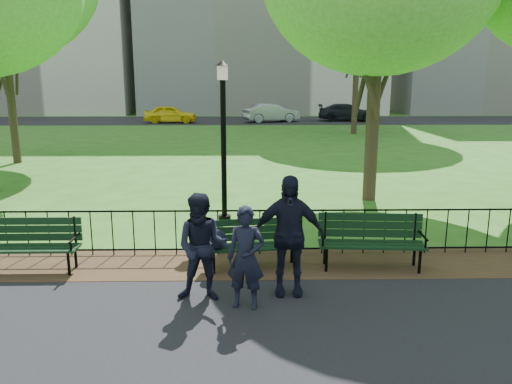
{
  "coord_description": "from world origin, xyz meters",
  "views": [
    {
      "loc": [
        0.35,
        -7.12,
        3.29
      ],
      "look_at": [
        0.52,
        1.5,
        1.35
      ],
      "focal_mm": 35.0,
      "sensor_mm": 36.0,
      "label": 1
    }
  ],
  "objects_px": {
    "taxi": "(170,114)",
    "sedan_silver": "(271,113)",
    "park_bench_left_a": "(28,239)",
    "person_left": "(246,258)",
    "park_bench_main": "(242,239)",
    "park_bench_right_a": "(371,235)",
    "person_right": "(288,235)",
    "lamppost": "(223,137)",
    "person_mid": "(203,247)",
    "sedan_dark": "(348,112)"
  },
  "relations": [
    {
      "from": "park_bench_left_a",
      "to": "person_left",
      "type": "height_order",
      "value": "person_left"
    },
    {
      "from": "park_bench_main",
      "to": "park_bench_right_a",
      "type": "height_order",
      "value": "park_bench_right_a"
    },
    {
      "from": "lamppost",
      "to": "person_mid",
      "type": "height_order",
      "value": "lamppost"
    },
    {
      "from": "park_bench_left_a",
      "to": "taxi",
      "type": "distance_m",
      "value": 31.38
    },
    {
      "from": "park_bench_main",
      "to": "person_mid",
      "type": "height_order",
      "value": "person_mid"
    },
    {
      "from": "taxi",
      "to": "sedan_silver",
      "type": "height_order",
      "value": "sedan_silver"
    },
    {
      "from": "park_bench_right_a",
      "to": "sedan_dark",
      "type": "height_order",
      "value": "sedan_dark"
    },
    {
      "from": "lamppost",
      "to": "sedan_silver",
      "type": "height_order",
      "value": "lamppost"
    },
    {
      "from": "person_left",
      "to": "taxi",
      "type": "relative_size",
      "value": 0.37
    },
    {
      "from": "person_mid",
      "to": "park_bench_main",
      "type": "bearing_deg",
      "value": 70.17
    },
    {
      "from": "park_bench_main",
      "to": "sedan_silver",
      "type": "xyz_separation_m",
      "value": [
        2.11,
        31.94,
        0.18
      ]
    },
    {
      "from": "park_bench_left_a",
      "to": "sedan_silver",
      "type": "xyz_separation_m",
      "value": [
        5.84,
        31.93,
        0.17
      ]
    },
    {
      "from": "park_bench_main",
      "to": "taxi",
      "type": "xyz_separation_m",
      "value": [
        -5.86,
        31.31,
        0.14
      ]
    },
    {
      "from": "person_mid",
      "to": "taxi",
      "type": "relative_size",
      "value": 0.41
    },
    {
      "from": "person_left",
      "to": "person_right",
      "type": "relative_size",
      "value": 0.81
    },
    {
      "from": "person_right",
      "to": "person_left",
      "type": "bearing_deg",
      "value": -141.17
    },
    {
      "from": "person_left",
      "to": "sedan_dark",
      "type": "bearing_deg",
      "value": 87.46
    },
    {
      "from": "lamppost",
      "to": "taxi",
      "type": "height_order",
      "value": "lamppost"
    },
    {
      "from": "park_bench_main",
      "to": "person_right",
      "type": "distance_m",
      "value": 1.34
    },
    {
      "from": "person_left",
      "to": "sedan_dark",
      "type": "distance_m",
      "value": 35.44
    },
    {
      "from": "park_bench_main",
      "to": "park_bench_left_a",
      "type": "height_order",
      "value": "park_bench_left_a"
    },
    {
      "from": "park_bench_main",
      "to": "park_bench_right_a",
      "type": "xyz_separation_m",
      "value": [
        2.3,
        0.04,
        0.04
      ]
    },
    {
      "from": "person_left",
      "to": "sedan_silver",
      "type": "bearing_deg",
      "value": 97.67
    },
    {
      "from": "park_bench_left_a",
      "to": "lamppost",
      "type": "distance_m",
      "value": 4.71
    },
    {
      "from": "taxi",
      "to": "sedan_silver",
      "type": "relative_size",
      "value": 0.91
    },
    {
      "from": "park_bench_left_a",
      "to": "lamppost",
      "type": "xyz_separation_m",
      "value": [
        3.3,
        3.03,
        1.45
      ]
    },
    {
      "from": "sedan_silver",
      "to": "park_bench_right_a",
      "type": "bearing_deg",
      "value": 160.9
    },
    {
      "from": "park_bench_right_a",
      "to": "lamppost",
      "type": "distance_m",
      "value": 4.3
    },
    {
      "from": "sedan_silver",
      "to": "park_bench_main",
      "type": "bearing_deg",
      "value": 156.78
    },
    {
      "from": "lamppost",
      "to": "person_left",
      "type": "xyz_separation_m",
      "value": [
        0.51,
        -4.58,
        -1.25
      ]
    },
    {
      "from": "park_bench_left_a",
      "to": "person_right",
      "type": "height_order",
      "value": "person_right"
    },
    {
      "from": "person_left",
      "to": "park_bench_main",
      "type": "bearing_deg",
      "value": 103.97
    },
    {
      "from": "park_bench_left_a",
      "to": "sedan_dark",
      "type": "relative_size",
      "value": 0.37
    },
    {
      "from": "lamppost",
      "to": "person_mid",
      "type": "xyz_separation_m",
      "value": [
        -0.14,
        -4.3,
        -1.19
      ]
    },
    {
      "from": "lamppost",
      "to": "person_mid",
      "type": "bearing_deg",
      "value": -91.89
    },
    {
      "from": "park_bench_right_a",
      "to": "sedan_silver",
      "type": "relative_size",
      "value": 0.42
    },
    {
      "from": "person_mid",
      "to": "taxi",
      "type": "distance_m",
      "value": 33.0
    },
    {
      "from": "park_bench_right_a",
      "to": "lamppost",
      "type": "height_order",
      "value": "lamppost"
    },
    {
      "from": "taxi",
      "to": "park_bench_main",
      "type": "bearing_deg",
      "value": -169.7
    },
    {
      "from": "lamppost",
      "to": "sedan_dark",
      "type": "distance_m",
      "value": 31.18
    },
    {
      "from": "park_bench_right_a",
      "to": "lamppost",
      "type": "bearing_deg",
      "value": 136.53
    },
    {
      "from": "lamppost",
      "to": "person_right",
      "type": "xyz_separation_m",
      "value": [
        1.16,
        -4.09,
        -1.07
      ]
    },
    {
      "from": "person_right",
      "to": "sedan_dark",
      "type": "height_order",
      "value": "person_right"
    },
    {
      "from": "park_bench_right_a",
      "to": "taxi",
      "type": "xyz_separation_m",
      "value": [
        -8.15,
        31.27,
        0.11
      ]
    },
    {
      "from": "park_bench_right_a",
      "to": "sedan_silver",
      "type": "distance_m",
      "value": 31.9
    },
    {
      "from": "person_mid",
      "to": "lamppost",
      "type": "bearing_deg",
      "value": 92.7
    },
    {
      "from": "park_bench_main",
      "to": "taxi",
      "type": "bearing_deg",
      "value": 93.25
    },
    {
      "from": "park_bench_right_a",
      "to": "person_mid",
      "type": "height_order",
      "value": "person_mid"
    },
    {
      "from": "sedan_dark",
      "to": "person_mid",
      "type": "bearing_deg",
      "value": 172.05
    },
    {
      "from": "park_bench_left_a",
      "to": "person_left",
      "type": "relative_size",
      "value": 1.17
    }
  ]
}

